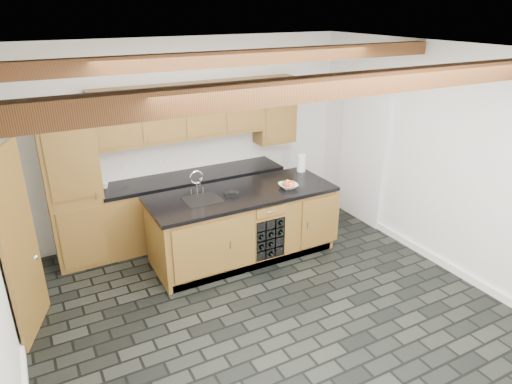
{
  "coord_description": "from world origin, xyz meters",
  "views": [
    {
      "loc": [
        -2.12,
        -3.63,
        3.2
      ],
      "look_at": [
        0.24,
        0.8,
        1.12
      ],
      "focal_mm": 32.0,
      "sensor_mm": 36.0,
      "label": 1
    }
  ],
  "objects_px": {
    "kitchen_scale": "(232,194)",
    "paper_towel": "(301,163)",
    "island": "(243,224)",
    "fruit_bowl": "(288,186)"
  },
  "relations": [
    {
      "from": "kitchen_scale",
      "to": "paper_towel",
      "type": "distance_m",
      "value": 1.34
    },
    {
      "from": "kitchen_scale",
      "to": "fruit_bowl",
      "type": "height_order",
      "value": "fruit_bowl"
    },
    {
      "from": "island",
      "to": "fruit_bowl",
      "type": "xyz_separation_m",
      "value": [
        0.6,
        -0.16,
        0.5
      ]
    },
    {
      "from": "island",
      "to": "kitchen_scale",
      "type": "xyz_separation_m",
      "value": [
        -0.18,
        -0.03,
        0.49
      ]
    },
    {
      "from": "kitchen_scale",
      "to": "paper_towel",
      "type": "height_order",
      "value": "paper_towel"
    },
    {
      "from": "island",
      "to": "paper_towel",
      "type": "height_order",
      "value": "paper_towel"
    },
    {
      "from": "island",
      "to": "paper_towel",
      "type": "distance_m",
      "value": 1.3
    },
    {
      "from": "kitchen_scale",
      "to": "paper_towel",
      "type": "xyz_separation_m",
      "value": [
        1.29,
        0.35,
        0.1
      ]
    },
    {
      "from": "fruit_bowl",
      "to": "paper_towel",
      "type": "distance_m",
      "value": 0.71
    },
    {
      "from": "kitchen_scale",
      "to": "island",
      "type": "bearing_deg",
      "value": 28.18
    }
  ]
}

